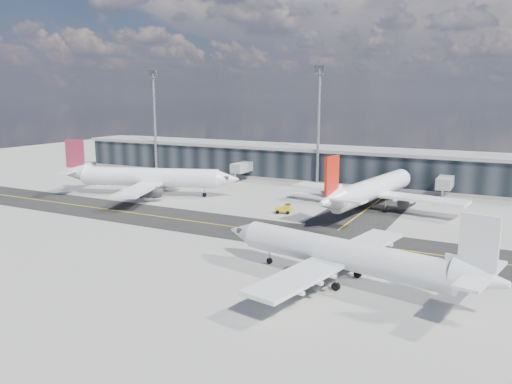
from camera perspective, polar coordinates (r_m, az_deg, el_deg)
ground at (r=82.18m, az=-4.95°, el=-4.49°), size 300.00×300.00×0.00m
taxiway_lanes at (r=89.33m, az=0.88°, el=-3.19°), size 180.00×63.00×0.03m
terminal_concourse at (r=130.12m, az=8.14°, el=3.00°), size 152.00×19.80×8.80m
floodlight_masts at (r=122.57m, az=7.17°, el=7.95°), size 102.50×0.70×28.90m
airliner_af at (r=113.20m, az=-12.31°, el=1.65°), size 40.18×34.69×12.22m
airliner_redtail at (r=98.69m, az=13.07°, el=0.27°), size 35.19×41.12×12.18m
airliner_near at (r=59.74m, az=10.18°, el=-7.10°), size 35.39×30.36×10.52m
baggage_tug at (r=94.00m, az=3.32°, el=-1.92°), size 3.14×2.00×1.83m
service_van at (r=116.19m, az=8.31°, el=0.41°), size 5.05×6.57×1.66m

